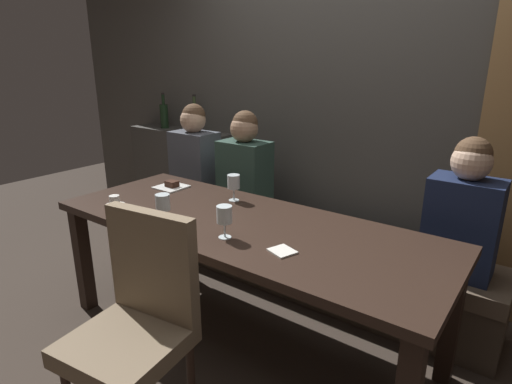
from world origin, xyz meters
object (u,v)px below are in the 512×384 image
object	(u,v)px
diner_bearded	(245,168)
dessert_plate	(171,186)
diner_far_end	(464,211)
espresso_cup	(115,202)
banquette_bench	(304,259)
wine_bottle_dark_red	(164,115)
diner_redhead	(195,157)
wine_glass_near_left	(224,216)
wine_bottle_pale_label	(195,118)
chair_near_side	(138,314)
dining_table	(242,236)
wine_glass_near_right	(163,203)
wine_glass_far_left	(234,183)

from	to	relation	value
diner_bearded	dessert_plate	size ratio (longest dim) A/B	4.11
diner_far_end	espresso_cup	distance (m)	1.96
diner_bearded	espresso_cup	size ratio (longest dim) A/B	6.50
banquette_bench	diner_bearded	size ratio (longest dim) A/B	3.20
wine_bottle_dark_red	diner_redhead	bearing A→B (deg)	-24.97
dessert_plate	wine_glass_near_left	bearing A→B (deg)	-26.52
wine_bottle_pale_label	wine_bottle_dark_red	bearing A→B (deg)	-174.86
chair_near_side	wine_glass_near_left	xyz separation A→B (m)	(0.05, 0.50, 0.29)
dining_table	wine_bottle_pale_label	xyz separation A→B (m)	(-1.38, 1.06, 0.42)
diner_redhead	wine_bottle_dark_red	distance (m)	0.82
wine_bottle_dark_red	wine_glass_near_left	bearing A→B (deg)	-34.57
wine_glass_near_left	diner_bearded	bearing A→B (deg)	122.85
wine_glass_near_right	wine_bottle_pale_label	bearing A→B (deg)	128.61
diner_far_end	dessert_plate	bearing A→B (deg)	-164.26
chair_near_side	wine_glass_near_right	size ratio (longest dim) A/B	5.98
diner_far_end	diner_redhead	bearing A→B (deg)	179.50
wine_bottle_dark_red	wine_glass_near_right	size ratio (longest dim) A/B	1.99
diner_redhead	wine_glass_far_left	world-z (taller)	diner_redhead
diner_redhead	wine_glass_far_left	distance (m)	0.90
wine_glass_near_left	dessert_plate	distance (m)	0.93
wine_bottle_pale_label	espresso_cup	xyz separation A→B (m)	(0.61, -1.32, -0.30)
wine_glass_near_right	wine_glass_far_left	distance (m)	0.52
diner_bearded	wine_bottle_dark_red	size ratio (longest dim) A/B	2.39
dining_table	espresso_cup	world-z (taller)	espresso_cup
chair_near_side	diner_bearded	xyz separation A→B (m)	(-0.53, 1.41, 0.26)
diner_far_end	wine_bottle_pale_label	xyz separation A→B (m)	(-2.33, 0.38, 0.27)
chair_near_side	wine_bottle_dark_red	world-z (taller)	wine_bottle_dark_red
banquette_bench	diner_far_end	distance (m)	1.12
wine_bottle_dark_red	wine_glass_near_right	world-z (taller)	wine_bottle_dark_red
wine_bottle_dark_red	espresso_cup	world-z (taller)	wine_bottle_dark_red
chair_near_side	wine_bottle_dark_red	xyz separation A→B (m)	(-1.76, 1.75, 0.51)
dessert_plate	dining_table	bearing A→B (deg)	-14.48
wine_glass_far_left	diner_redhead	bearing A→B (deg)	149.67
banquette_bench	diner_far_end	bearing A→B (deg)	-1.03
espresso_cup	chair_near_side	bearing A→B (deg)	-31.05
diner_bearded	dining_table	bearing A→B (deg)	-53.05
diner_bearded	wine_glass_near_left	bearing A→B (deg)	-57.15
chair_near_side	wine_bottle_dark_red	bearing A→B (deg)	135.13
wine_glass_near_right	wine_bottle_dark_red	bearing A→B (deg)	137.78
banquette_bench	espresso_cup	bearing A→B (deg)	-128.56
chair_near_side	dessert_plate	xyz separation A→B (m)	(-0.78, 0.92, 0.20)
dining_table	banquette_bench	world-z (taller)	dining_table
dining_table	banquette_bench	bearing A→B (deg)	90.00
wine_bottle_pale_label	wine_glass_near_right	world-z (taller)	wine_bottle_pale_label
chair_near_side	dessert_plate	size ratio (longest dim) A/B	5.16
chair_near_side	wine_glass_far_left	bearing A→B (deg)	105.67
dining_table	diner_far_end	size ratio (longest dim) A/B	2.92
wine_glass_near_right	dessert_plate	distance (m)	0.66
dining_table	diner_bearded	size ratio (longest dim) A/B	2.82
dining_table	chair_near_side	xyz separation A→B (m)	(0.02, -0.72, -0.09)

